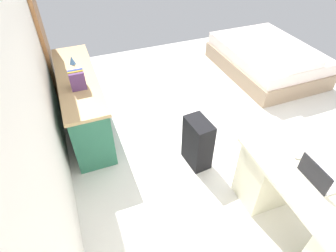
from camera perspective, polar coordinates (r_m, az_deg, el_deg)
The scene contains 11 objects.
ground_plane at distance 3.94m, azimuth 13.41°, elevation -1.22°, with size 5.91×5.91×0.00m, color silver.
wall_back at distance 2.64m, azimuth -26.48°, elevation 8.51°, with size 4.91×0.10×2.67m, color silver.
door_wooden at distance 4.50m, azimuth -24.58°, elevation 17.26°, with size 0.88×0.05×2.04m, color #936038.
desk at distance 2.85m, azimuth 26.49°, elevation -15.33°, with size 1.46×0.70×0.75m.
credenza at distance 3.87m, azimuth -17.12°, elevation 4.69°, with size 1.80×0.48×0.79m.
bed at distance 5.35m, azimuth 19.61°, elevation 12.78°, with size 1.90×1.40×0.58m.
suitcase_black at distance 3.24m, azimuth 6.10°, elevation -3.46°, with size 0.36×0.22×0.63m, color black.
laptop at distance 2.58m, azimuth 28.46°, elevation -9.14°, with size 0.32×0.23×0.21m.
computer_mouse at distance 2.73m, azimuth 25.35°, elevation -5.60°, with size 0.06×0.10×0.03m, color white.
book_row at distance 3.39m, azimuth -18.16°, elevation 9.07°, with size 0.16×0.17×0.22m.
figurine_small at distance 3.95m, azimuth -19.17°, elevation 12.69°, with size 0.08×0.08×0.11m, color #4C7FBF.
Camera 1 is at (-2.31, 1.89, 2.57)m, focal length 29.64 mm.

